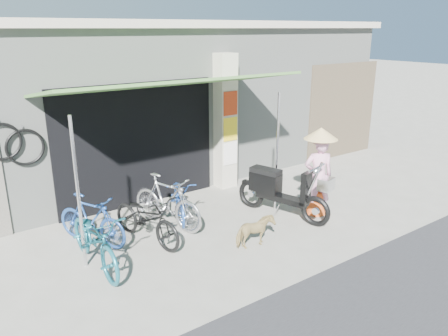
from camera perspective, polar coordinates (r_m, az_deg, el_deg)
ground at (r=7.94m, az=5.43°, el=-8.44°), size 80.00×80.00×0.00m
bicycle_shop at (r=11.57m, az=-11.19°, el=9.20°), size 12.30×5.30×3.66m
shop_pillar at (r=9.78m, az=0.09°, el=6.00°), size 0.42×0.44×3.00m
awning at (r=8.00m, az=-6.84°, el=10.60°), size 4.60×1.88×2.72m
neighbour_right at (r=12.73m, az=15.20°, el=7.25°), size 2.60×0.06×2.60m
bike_teal at (r=6.93m, az=-16.50°, el=-8.97°), size 0.64×1.78×0.93m
bike_blue at (r=7.70m, az=-16.93°, el=-6.47°), size 1.02×1.48×0.87m
bike_black at (r=7.55m, az=-10.10°, el=-6.48°), size 0.93×1.73×0.86m
bike_silver at (r=8.04m, az=-7.50°, el=-4.31°), size 0.94×1.71×0.99m
bike_navy at (r=8.44m, az=-5.80°, el=-3.83°), size 1.11×1.62×0.81m
street_dog at (r=7.34m, az=4.06°, el=-8.31°), size 0.68×0.36×0.55m
moped at (r=8.48m, az=7.33°, el=-2.93°), size 0.81×1.98×1.14m
nun at (r=8.58m, az=12.23°, el=-0.52°), size 0.68×0.64×1.73m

